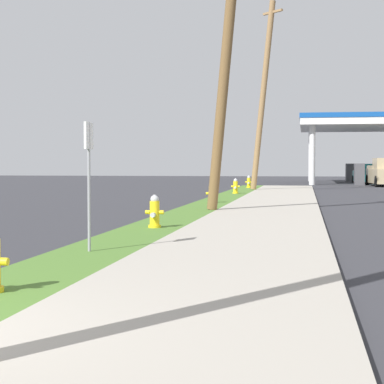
{
  "coord_description": "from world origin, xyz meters",
  "views": [
    {
      "loc": [
        4.13,
        -4.58,
        1.56
      ],
      "look_at": [
        1.49,
        10.83,
        0.89
      ],
      "focal_mm": 61.9,
      "sensor_mm": 36.0,
      "label": 1
    }
  ],
  "objects_px": {
    "fire_hydrant_second": "(155,213)",
    "utility_pole_background": "(263,95)",
    "car_teal_by_near_pump": "(366,174)",
    "utility_pole_midground": "(225,64)",
    "fire_hydrant_third": "(212,194)",
    "fire_hydrant_fourth": "(235,187)",
    "fire_hydrant_fifth": "(249,182)",
    "street_sign_post": "(89,159)"
  },
  "relations": [
    {
      "from": "fire_hydrant_second",
      "to": "utility_pole_background",
      "type": "xyz_separation_m",
      "value": [
        1.02,
        22.43,
        4.92
      ]
    },
    {
      "from": "utility_pole_background",
      "to": "car_teal_by_near_pump",
      "type": "distance_m",
      "value": 20.15
    },
    {
      "from": "fire_hydrant_second",
      "to": "utility_pole_midground",
      "type": "bearing_deg",
      "value": 80.37
    },
    {
      "from": "utility_pole_midground",
      "to": "utility_pole_background",
      "type": "distance_m",
      "value": 16.92
    },
    {
      "from": "fire_hydrant_second",
      "to": "car_teal_by_near_pump",
      "type": "xyz_separation_m",
      "value": [
        8.25,
        40.65,
        0.28
      ]
    },
    {
      "from": "fire_hydrant_third",
      "to": "car_teal_by_near_pump",
      "type": "relative_size",
      "value": 0.16
    },
    {
      "from": "fire_hydrant_fourth",
      "to": "utility_pole_midground",
      "type": "distance_m",
      "value": 12.69
    },
    {
      "from": "fire_hydrant_fifth",
      "to": "utility_pole_background",
      "type": "relative_size",
      "value": 0.07
    },
    {
      "from": "street_sign_post",
      "to": "car_teal_by_near_pump",
      "type": "relative_size",
      "value": 0.47
    },
    {
      "from": "fire_hydrant_fifth",
      "to": "car_teal_by_near_pump",
      "type": "relative_size",
      "value": 0.16
    },
    {
      "from": "fire_hydrant_third",
      "to": "utility_pole_midground",
      "type": "xyz_separation_m",
      "value": [
        1.01,
        -4.24,
        4.13
      ]
    },
    {
      "from": "fire_hydrant_fourth",
      "to": "utility_pole_background",
      "type": "relative_size",
      "value": 0.07
    },
    {
      "from": "fire_hydrant_fourth",
      "to": "utility_pole_midground",
      "type": "height_order",
      "value": "utility_pole_midground"
    },
    {
      "from": "utility_pole_background",
      "to": "utility_pole_midground",
      "type": "bearing_deg",
      "value": -90.28
    },
    {
      "from": "fire_hydrant_third",
      "to": "street_sign_post",
      "type": "height_order",
      "value": "street_sign_post"
    },
    {
      "from": "car_teal_by_near_pump",
      "to": "fire_hydrant_second",
      "type": "bearing_deg",
      "value": -101.48
    },
    {
      "from": "utility_pole_midground",
      "to": "utility_pole_background",
      "type": "relative_size",
      "value": 0.85
    },
    {
      "from": "fire_hydrant_second",
      "to": "fire_hydrant_fourth",
      "type": "relative_size",
      "value": 1.0
    },
    {
      "from": "fire_hydrant_third",
      "to": "utility_pole_background",
      "type": "distance_m",
      "value": 13.64
    },
    {
      "from": "fire_hydrant_fifth",
      "to": "car_teal_by_near_pump",
      "type": "distance_m",
      "value": 17.31
    },
    {
      "from": "fire_hydrant_third",
      "to": "fire_hydrant_fifth",
      "type": "relative_size",
      "value": 1.0
    },
    {
      "from": "fire_hydrant_second",
      "to": "utility_pole_midground",
      "type": "xyz_separation_m",
      "value": [
        0.94,
        5.53,
        4.13
      ]
    },
    {
      "from": "fire_hydrant_fourth",
      "to": "car_teal_by_near_pump",
      "type": "height_order",
      "value": "car_teal_by_near_pump"
    },
    {
      "from": "car_teal_by_near_pump",
      "to": "fire_hydrant_fifth",
      "type": "bearing_deg",
      "value": -118.49
    },
    {
      "from": "fire_hydrant_second",
      "to": "street_sign_post",
      "type": "bearing_deg",
      "value": -92.07
    },
    {
      "from": "fire_hydrant_fifth",
      "to": "street_sign_post",
      "type": "relative_size",
      "value": 0.35
    },
    {
      "from": "fire_hydrant_second",
      "to": "utility_pole_background",
      "type": "bearing_deg",
      "value": 87.4
    },
    {
      "from": "fire_hydrant_second",
      "to": "fire_hydrant_fifth",
      "type": "bearing_deg",
      "value": 90.0
    },
    {
      "from": "fire_hydrant_second",
      "to": "fire_hydrant_fourth",
      "type": "distance_m",
      "value": 17.49
    },
    {
      "from": "street_sign_post",
      "to": "fire_hydrant_second",
      "type": "bearing_deg",
      "value": 87.93
    },
    {
      "from": "fire_hydrant_second",
      "to": "street_sign_post",
      "type": "relative_size",
      "value": 0.35
    },
    {
      "from": "fire_hydrant_fourth",
      "to": "fire_hydrant_fifth",
      "type": "xyz_separation_m",
      "value": [
        -0.02,
        7.95,
        0.0
      ]
    },
    {
      "from": "fire_hydrant_third",
      "to": "fire_hydrant_fifth",
      "type": "distance_m",
      "value": 15.68
    },
    {
      "from": "fire_hydrant_second",
      "to": "street_sign_post",
      "type": "distance_m",
      "value": 4.31
    },
    {
      "from": "fire_hydrant_fifth",
      "to": "fire_hydrant_fourth",
      "type": "bearing_deg",
      "value": -89.87
    },
    {
      "from": "fire_hydrant_third",
      "to": "utility_pole_background",
      "type": "xyz_separation_m",
      "value": [
        1.09,
        12.67,
        4.92
      ]
    },
    {
      "from": "fire_hydrant_second",
      "to": "fire_hydrant_fifth",
      "type": "height_order",
      "value": "same"
    },
    {
      "from": "utility_pole_background",
      "to": "street_sign_post",
      "type": "distance_m",
      "value": 26.86
    },
    {
      "from": "fire_hydrant_second",
      "to": "fire_hydrant_fifth",
      "type": "xyz_separation_m",
      "value": [
        -0.0,
        25.44,
        0.0
      ]
    },
    {
      "from": "utility_pole_background",
      "to": "fire_hydrant_third",
      "type": "bearing_deg",
      "value": -94.91
    },
    {
      "from": "utility_pole_background",
      "to": "street_sign_post",
      "type": "xyz_separation_m",
      "value": [
        -1.17,
        -26.57,
        -3.73
      ]
    },
    {
      "from": "fire_hydrant_fifth",
      "to": "street_sign_post",
      "type": "distance_m",
      "value": 29.61
    }
  ]
}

